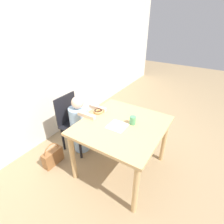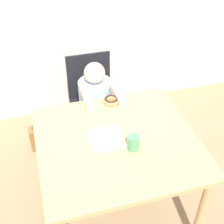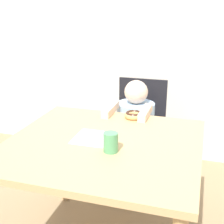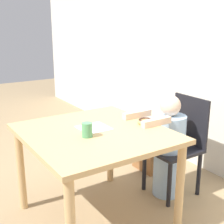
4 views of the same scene
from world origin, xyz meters
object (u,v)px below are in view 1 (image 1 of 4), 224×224
(child_figure, at_px, (80,125))
(donut, at_px, (98,111))
(handbag, at_px, (53,157))
(cup, at_px, (133,120))
(chair, at_px, (74,123))

(child_figure, height_order, donut, child_figure)
(child_figure, bearing_deg, handbag, 163.21)
(donut, height_order, cup, cup)
(chair, relative_size, cup, 8.51)
(donut, bearing_deg, cup, -89.98)
(chair, height_order, handbag, chair)
(child_figure, distance_m, cup, 0.87)
(child_figure, bearing_deg, chair, 90.00)
(chair, bearing_deg, child_figure, -90.00)
(chair, relative_size, donut, 7.08)
(cup, bearing_deg, donut, 90.02)
(chair, relative_size, child_figure, 0.95)
(chair, bearing_deg, donut, -82.68)
(chair, height_order, child_figure, child_figure)
(chair, xyz_separation_m, handbag, (-0.46, 0.02, -0.31))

